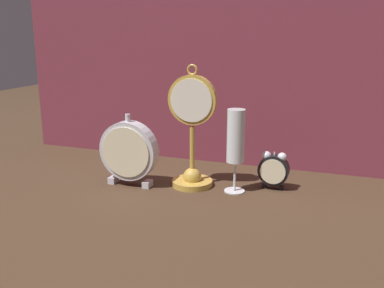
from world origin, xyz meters
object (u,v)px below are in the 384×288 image
object	(u,v)px
champagne_flute	(236,141)
mantel_clock_silver	(129,151)
pocket_watch_on_stand	(194,139)
alarm_clock_twin_bell	(274,169)

from	to	relation	value
champagne_flute	mantel_clock_silver	bearing A→B (deg)	-170.27
pocket_watch_on_stand	mantel_clock_silver	distance (m)	0.18
alarm_clock_twin_bell	champagne_flute	xyz separation A→B (m)	(-0.09, -0.05, 0.08)
champagne_flute	alarm_clock_twin_bell	bearing A→B (deg)	30.04
alarm_clock_twin_bell	champagne_flute	size ratio (longest dim) A/B	0.47
alarm_clock_twin_bell	champagne_flute	world-z (taller)	champagne_flute
alarm_clock_twin_bell	mantel_clock_silver	world-z (taller)	mantel_clock_silver
alarm_clock_twin_bell	mantel_clock_silver	size ratio (longest dim) A/B	0.52
alarm_clock_twin_bell	mantel_clock_silver	xyz separation A→B (m)	(-0.38, -0.10, 0.04)
alarm_clock_twin_bell	pocket_watch_on_stand	bearing A→B (deg)	-166.95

